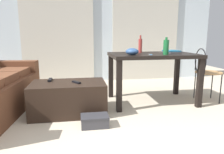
# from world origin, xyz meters

# --- Properties ---
(ground_plane) EXTENTS (7.80, 7.80, 0.00)m
(ground_plane) POSITION_xyz_m (0.00, 1.22, 0.00)
(ground_plane) COLOR beige
(wall_back) EXTENTS (5.10, 0.10, 2.69)m
(wall_back) POSITION_xyz_m (0.00, 3.25, 1.34)
(wall_back) COLOR silver
(wall_back) RESTS_ON ground
(curtains) EXTENTS (3.49, 0.03, 2.34)m
(curtains) POSITION_xyz_m (0.00, 3.16, 1.17)
(curtains) COLOR beige
(curtains) RESTS_ON ground
(coffee_table) EXTENTS (0.95, 0.57, 0.41)m
(coffee_table) POSITION_xyz_m (-0.70, 1.15, 0.21)
(coffee_table) COLOR black
(coffee_table) RESTS_ON ground
(craft_table) EXTENTS (1.26, 0.81, 0.75)m
(craft_table) POSITION_xyz_m (0.54, 1.45, 0.64)
(craft_table) COLOR black
(craft_table) RESTS_ON ground
(wire_chair) EXTENTS (0.40, 0.41, 0.82)m
(wire_chair) POSITION_xyz_m (1.34, 1.36, 0.51)
(wire_chair) COLOR #B7844C
(wire_chair) RESTS_ON ground
(bottle_near) EXTENTS (0.06, 0.06, 0.27)m
(bottle_near) POSITION_xyz_m (0.40, 1.64, 0.86)
(bottle_near) COLOR #99332D
(bottle_near) RESTS_ON craft_table
(bottle_far) EXTENTS (0.08, 0.08, 0.24)m
(bottle_far) POSITION_xyz_m (0.64, 1.22, 0.85)
(bottle_far) COLOR #195B2D
(bottle_far) RESTS_ON craft_table
(bowl) EXTENTS (0.18, 0.18, 0.09)m
(bowl) POSITION_xyz_m (0.16, 1.23, 0.79)
(bowl) COLOR #2D4C7A
(bowl) RESTS_ON craft_table
(book_stack) EXTENTS (0.24, 0.30, 0.04)m
(book_stack) POSITION_xyz_m (0.88, 1.55, 0.76)
(book_stack) COLOR #4C4C51
(book_stack) RESTS_ON craft_table
(scissors) EXTENTS (0.07, 0.12, 0.00)m
(scissors) POSITION_xyz_m (0.43, 1.23, 0.75)
(scissors) COLOR #9EA0A5
(scissors) RESTS_ON craft_table
(tv_remote_primary) EXTENTS (0.04, 0.17, 0.02)m
(tv_remote_primary) POSITION_xyz_m (-0.94, 1.30, 0.42)
(tv_remote_primary) COLOR black
(tv_remote_primary) RESTS_ON coffee_table
(tv_remote_secondary) EXTENTS (0.12, 0.15, 0.02)m
(tv_remote_secondary) POSITION_xyz_m (-0.59, 1.11, 0.42)
(tv_remote_secondary) COLOR black
(tv_remote_secondary) RESTS_ON coffee_table
(shoebox) EXTENTS (0.31, 0.21, 0.13)m
(shoebox) POSITION_xyz_m (-0.40, 0.68, 0.06)
(shoebox) COLOR #38383D
(shoebox) RESTS_ON ground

